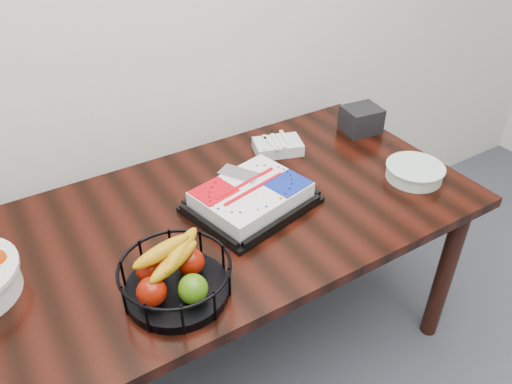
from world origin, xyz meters
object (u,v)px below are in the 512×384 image
fruit_basket (176,276)px  napkin_box (361,119)px  table (221,233)px  cake_tray (251,197)px  plate_stack (414,172)px

fruit_basket → napkin_box: (1.07, 0.45, -0.01)m
table → cake_tray: 0.17m
plate_stack → napkin_box: 0.39m
plate_stack → napkin_box: (0.08, 0.39, 0.03)m
cake_tray → napkin_box: 0.72m
table → cake_tray: (0.11, -0.02, 0.12)m
table → napkin_box: bearing=13.8°
fruit_basket → table: bearing=43.1°
cake_tray → plate_stack: cake_tray is taller
fruit_basket → plate_stack: fruit_basket is taller
napkin_box → plate_stack: bearing=-101.2°
cake_tray → fruit_basket: 0.45m
table → napkin_box: size_ratio=11.84×
fruit_basket → napkin_box: bearing=22.8°
cake_tray → plate_stack: size_ratio=2.16×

